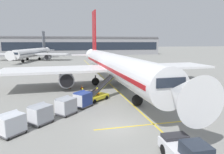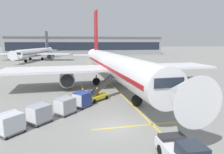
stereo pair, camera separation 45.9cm
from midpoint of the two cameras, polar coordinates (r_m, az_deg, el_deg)
The scene contains 16 objects.
ground_plane at distance 19.16m, azimuth 0.43°, elevation -14.07°, with size 600.00×600.00×0.00m, color gray.
parked_airplane at distance 35.85m, azimuth -0.20°, elevation 3.39°, with size 37.20×47.61×15.78m.
belt_loader at distance 27.37m, azimuth -4.57°, elevation -4.73°, with size 4.91×4.20×3.15m.
baggage_cart_lead at distance 24.70m, azimuth -8.89°, elevation -6.17°, with size 2.55×2.54×1.91m.
baggage_cart_second at distance 22.59m, azimuth -13.55°, elevation -7.86°, with size 2.55×2.54×1.91m.
baggage_cart_third at distance 20.87m, azimuth -20.28°, elevation -9.71°, with size 2.55×2.54×1.91m.
baggage_cart_fourth at distance 19.47m, azimuth -27.30°, elevation -11.65°, with size 2.55×2.54×1.91m.
pushback_tug at distance 14.38m, azimuth 19.96°, elevation -19.68°, with size 2.19×4.44×1.83m.
ground_crew_by_loader at distance 27.06m, azimuth -8.76°, elevation -4.74°, with size 0.51×0.39×1.74m.
ground_crew_by_carts at distance 27.29m, azimuth -4.69°, elevation -4.53°, with size 0.53×0.38×1.74m.
safety_cone_engine_keepout at distance 34.27m, azimuth -8.93°, elevation -2.78°, with size 0.60×0.60×0.68m.
safety_cone_wingtip at distance 34.89m, azimuth -12.44°, elevation -2.70°, with size 0.56×0.56×0.64m.
apron_guidance_line_lead_in at distance 35.60m, azimuth -0.16°, elevation -2.72°, with size 0.20×110.00×0.01m.
apron_guidance_line_stop_bar at distance 20.26m, azimuth 11.57°, elevation -12.90°, with size 12.00×0.20×0.01m.
terminal_building at distance 126.72m, azimuth -8.01°, elevation 8.74°, with size 91.59×16.97×10.91m.
distant_airplane at distance 93.01m, azimuth -21.79°, elevation 6.38°, with size 31.01×39.30×13.13m.
Camera 1 is at (-4.35, -16.96, 7.79)m, focal length 32.26 mm.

